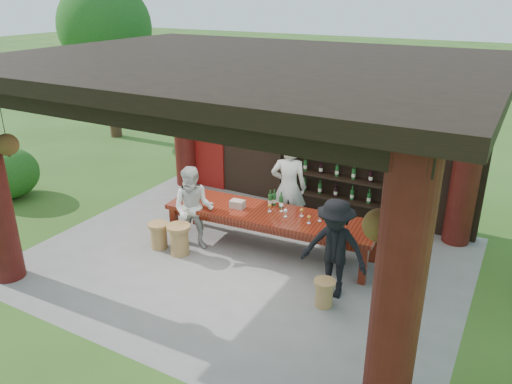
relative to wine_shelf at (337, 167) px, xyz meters
The scene contains 15 objects.
ground 2.79m from the wine_shelf, 106.92° to the right, with size 90.00×90.00×0.00m, color #2D5119.
pavilion 2.39m from the wine_shelf, 110.55° to the right, with size 7.50×6.00×3.60m.
wine_shelf is the anchor object (origin of this frame).
tasting_table 2.05m from the wine_shelf, 104.95° to the right, with size 3.91×1.27×0.75m.
stool_near_left 3.51m from the wine_shelf, 123.45° to the right, with size 0.43×0.43×0.57m.
stool_near_right 3.35m from the wine_shelf, 71.98° to the right, with size 0.33×0.33×0.43m.
stool_far_left 3.79m from the wine_shelf, 129.55° to the right, with size 0.38×0.38×0.50m.
host 1.24m from the wine_shelf, 117.54° to the right, with size 0.68×0.45×1.87m, color silver.
guest_woman 3.10m from the wine_shelf, 125.34° to the right, with size 0.76×0.59×1.57m, color silver.
guest_man 2.92m from the wine_shelf, 69.97° to the right, with size 1.04×0.60×1.61m, color black.
table_bottles 1.74m from the wine_shelf, 109.71° to the right, with size 0.30×0.15×0.31m.
table_glasses 1.89m from the wine_shelf, 89.49° to the right, with size 1.23×0.29×0.15m.
napkin_basket 2.34m from the wine_shelf, 119.66° to the right, with size 0.26×0.18×0.14m, color #BF6672.
shrubs 2.47m from the wine_shelf, 41.38° to the right, with size 15.28×8.57×1.36m.
trees 3.77m from the wine_shelf, 20.68° to the right, with size 19.89×10.58×4.80m.
Camera 1 is at (3.95, -6.69, 4.45)m, focal length 35.00 mm.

